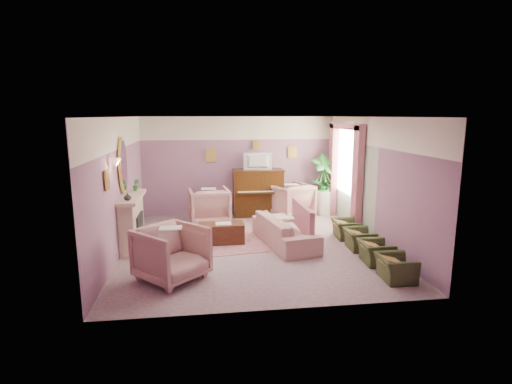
{
  "coord_description": "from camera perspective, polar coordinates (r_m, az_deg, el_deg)",
  "views": [
    {
      "loc": [
        -1.05,
        -8.39,
        2.83
      ],
      "look_at": [
        0.14,
        0.4,
        1.12
      ],
      "focal_mm": 28.0,
      "sensor_mm": 36.0,
      "label": 1
    }
  ],
  "objects": [
    {
      "name": "piano",
      "position": [
        11.38,
        0.27,
        -0.15
      ],
      "size": [
        1.4,
        0.6,
        1.3
      ],
      "primitive_type": "cube",
      "color": "#3A1E0A",
      "rests_on": "floor"
    },
    {
      "name": "side_table",
      "position": [
        11.71,
        9.57,
        -1.49
      ],
      "size": [
        0.52,
        0.52,
        0.7
      ],
      "primitive_type": "cylinder",
      "color": "silver",
      "rests_on": "floor"
    },
    {
      "name": "table_paper",
      "position": [
        8.98,
        -4.67,
        -4.49
      ],
      "size": [
        0.35,
        0.28,
        0.01
      ],
      "primitive_type": "cube",
      "color": "silver",
      "rests_on": "coffee_table"
    },
    {
      "name": "sconce_shade",
      "position": [
        7.74,
        -19.4,
        3.97
      ],
      "size": [
        0.2,
        0.2,
        0.16
      ],
      "primitive_type": "cone",
      "color": "#EAA87F",
      "rests_on": "wall_left"
    },
    {
      "name": "piano_keys",
      "position": [
        11.02,
        0.52,
        0.07
      ],
      "size": [
        1.2,
        0.08,
        0.02
      ],
      "primitive_type": "cube",
      "color": "white",
      "rests_on": "piano"
    },
    {
      "name": "side_plant_small",
      "position": [
        11.56,
        10.36,
        0.8
      ],
      "size": [
        0.16,
        0.16,
        0.28
      ],
      "primitive_type": "imported",
      "color": "#2A7630",
      "rests_on": "side_table"
    },
    {
      "name": "mirror_glass",
      "position": [
        8.8,
        -18.33,
        3.62
      ],
      "size": [
        0.01,
        0.6,
        1.06
      ],
      "primitive_type": "ellipsoid",
      "color": "white",
      "rests_on": "wall_left"
    },
    {
      "name": "area_rug",
      "position": [
        9.13,
        -4.82,
        -7.16
      ],
      "size": [
        2.7,
        2.09,
        0.01
      ],
      "primitive_type": "cube",
      "rotation": [
        0.0,
        0.0,
        0.12
      ],
      "color": "#AE6A6D",
      "rests_on": "floor"
    },
    {
      "name": "print_back_left",
      "position": [
        11.4,
        -6.43,
        5.24
      ],
      "size": [
        0.3,
        0.03,
        0.38
      ],
      "primitive_type": "cube",
      "color": "#E3D051",
      "rests_on": "wall_back"
    },
    {
      "name": "olive_chair_b",
      "position": [
        8.14,
        16.72,
        -7.77
      ],
      "size": [
        0.47,
        0.67,
        0.58
      ],
      "primitive_type": "imported",
      "color": "#3D4824",
      "rests_on": "floor"
    },
    {
      "name": "fire_ember",
      "position": [
        9.08,
        -16.33,
        -6.26
      ],
      "size": [
        0.06,
        0.54,
        0.1
      ],
      "primitive_type": "cube",
      "color": "#FF2B03",
      "rests_on": "floor"
    },
    {
      "name": "stripe_panel",
      "position": [
        10.54,
        13.45,
        1.01
      ],
      "size": [
        0.01,
        3.0,
        2.15
      ],
      "primitive_type": "cube",
      "color": "#A7B69F",
      "rests_on": "wall_right"
    },
    {
      "name": "curtain_right",
      "position": [
        11.56,
        10.9,
        3.09
      ],
      "size": [
        0.16,
        0.34,
        2.6
      ],
      "primitive_type": "cube",
      "color": "#B3606F",
      "rests_on": "floor"
    },
    {
      "name": "floral_armchair_right",
      "position": [
        11.24,
        5.02,
        -0.98
      ],
      "size": [
        1.01,
        1.01,
        1.05
      ],
      "primitive_type": "imported",
      "color": "tan",
      "rests_on": "floor"
    },
    {
      "name": "floral_armchair_front",
      "position": [
        7.13,
        -11.96,
        -8.21
      ],
      "size": [
        1.01,
        1.01,
        1.05
      ],
      "primitive_type": "imported",
      "color": "tan",
      "rests_on": "floor"
    },
    {
      "name": "print_back_right",
      "position": [
        11.69,
        5.21,
        5.69
      ],
      "size": [
        0.26,
        0.03,
        0.34
      ],
      "primitive_type": "cube",
      "color": "#E3D051",
      "rests_on": "wall_back"
    },
    {
      "name": "palm_plant",
      "position": [
        11.57,
        9.62,
        1.94
      ],
      "size": [
        0.76,
        0.76,
        1.44
      ],
      "primitive_type": "imported",
      "color": "#2A7630",
      "rests_on": "palm_pot"
    },
    {
      "name": "floral_armchair_left",
      "position": [
        10.62,
        -6.73,
        -1.71
      ],
      "size": [
        1.01,
        1.01,
        1.05
      ],
      "primitive_type": "imported",
      "color": "tan",
      "rests_on": "floor"
    },
    {
      "name": "ceiling",
      "position": [
        8.45,
        -0.58,
        10.69
      ],
      "size": [
        5.5,
        6.0,
        0.01
      ],
      "primitive_type": "cube",
      "color": "white",
      "rests_on": "wall_back"
    },
    {
      "name": "hearth",
      "position": [
        9.14,
        -15.89,
        -7.51
      ],
      "size": [
        0.55,
        1.5,
        0.02
      ],
      "primitive_type": "cube",
      "color": "#CDB297",
      "rests_on": "floor"
    },
    {
      "name": "olive_chair_d",
      "position": [
        9.59,
        12.71,
        -4.75
      ],
      "size": [
        0.47,
        0.67,
        0.58
      ],
      "primitive_type": "imported",
      "color": "#3D4824",
      "rests_on": "floor"
    },
    {
      "name": "television",
      "position": [
        11.19,
        0.31,
        4.58
      ],
      "size": [
        0.8,
        0.12,
        0.48
      ],
      "primitive_type": "imported",
      "color": "black",
      "rests_on": "piano"
    },
    {
      "name": "olive_chair_a",
      "position": [
        7.45,
        19.33,
        -9.7
      ],
      "size": [
        0.47,
        0.67,
        0.58
      ],
      "primitive_type": "imported",
      "color": "#3D4824",
      "rests_on": "floor"
    },
    {
      "name": "piano_top",
      "position": [
        11.28,
        0.27,
        3.15
      ],
      "size": [
        1.45,
        0.65,
        0.04
      ],
      "primitive_type": "cube",
      "color": "#3A1E0A",
      "rests_on": "piano"
    },
    {
      "name": "wall_left",
      "position": [
        8.68,
        -18.9,
        0.81
      ],
      "size": [
        0.02,
        6.0,
        2.8
      ],
      "primitive_type": "cube",
      "color": "slate",
      "rests_on": "floor"
    },
    {
      "name": "picture_rail_band",
      "position": [
        11.43,
        -2.46,
        9.1
      ],
      "size": [
        5.5,
        0.01,
        0.65
      ],
      "primitive_type": "cube",
      "color": "white",
      "rests_on": "wall_back"
    },
    {
      "name": "window_blind",
      "position": [
        10.68,
        12.94,
        4.54
      ],
      "size": [
        0.03,
        1.4,
        1.8
      ],
      "primitive_type": "cube",
      "color": "beige",
      "rests_on": "wall_right"
    },
    {
      "name": "curtain_left",
      "position": [
        9.85,
        14.28,
        1.62
      ],
      "size": [
        0.16,
        0.34,
        2.6
      ],
      "primitive_type": "cube",
      "color": "#B3606F",
      "rests_on": "floor"
    },
    {
      "name": "sofa",
      "position": [
        8.9,
        4.12,
        -4.79
      ],
      "size": [
        0.71,
        2.13,
        0.86
      ],
      "primitive_type": "imported",
      "color": "tan",
      "rests_on": "floor"
    },
    {
      "name": "olive_chair_c",
      "position": [
        8.86,
        14.54,
        -6.14
      ],
      "size": [
        0.47,
        0.67,
        0.58
      ],
      "primitive_type": "imported",
      "color": "#3D4824",
      "rests_on": "floor"
    },
    {
      "name": "wall_right",
      "position": [
        9.32,
        16.48,
        1.61
      ],
      "size": [
        0.02,
        6.0,
        2.8
      ],
      "primitive_type": "cube",
      "color": "slate",
      "rests_on": "floor"
    },
    {
      "name": "pelmet",
      "position": [
        10.59,
        12.73,
        9.17
      ],
      "size": [
        0.16,
        2.2,
        0.16
      ],
      "primitive_type": "cube",
      "color": "#B3606F",
      "rests_on": "wall_right"
    },
    {
      "name": "palm_pot",
      "position": [
        11.74,
        9.49,
        -2.36
      ],
      "size": [
        0.34,
        0.34,
        0.34
      ],
      "primitive_type": "cylinder",
      "color": "#956949",
      "rests_on": "floor"
    },
    {
      "name": "print_back_mid",
      "position": [
        11.48,
        0.08,
        6.75
      ],
      "size": [
        0.22,
        0.03,
        0.26
      ],
      "primitive_type": "cube",
      "color": "#E3D051",
      "rests_on": "wall_back"
    },
    {
      "name": "wall_back",
      "position": [
        11.52,
        -2.42,
        3.75
      ],
      "size": [
        5.5,
        0.02,
        2.8
      ],
      "primitive_type": "cube",
      "color": "slate",
      "rests_on": "floor"
    },
    {
      "name": "fireplace_surround",
      "position": [
        9.02,
        -17.32,
        -4.26
      ],
      "size": [
        0.3,
        1.4,
        1.1
      ],
      "primitive_type": "cube",
      "color": "#CDB297",
      "rests_on": "floor"
    },
    {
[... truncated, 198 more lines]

